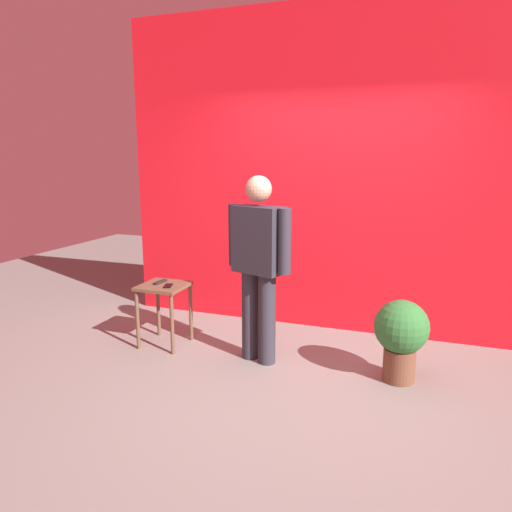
# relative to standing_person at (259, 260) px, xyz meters

# --- Properties ---
(ground_plane) EXTENTS (12.00, 12.00, 0.00)m
(ground_plane) POSITION_rel_standing_person_xyz_m (0.44, -0.44, -0.93)
(ground_plane) COLOR gray
(back_wall_red) EXTENTS (4.60, 0.12, 3.31)m
(back_wall_red) POSITION_rel_standing_person_xyz_m (0.44, 1.09, 0.72)
(back_wall_red) COLOR red
(back_wall_red) RESTS_ON ground_plane
(standing_person) EXTENTS (0.66, 0.35, 1.66)m
(standing_person) POSITION_rel_standing_person_xyz_m (0.00, 0.00, 0.00)
(standing_person) COLOR #2D2D38
(standing_person) RESTS_ON ground_plane
(side_table) EXTENTS (0.43, 0.43, 0.61)m
(side_table) POSITION_rel_standing_person_xyz_m (-0.99, 0.03, -0.44)
(side_table) COLOR brown
(side_table) RESTS_ON ground_plane
(cell_phone) EXTENTS (0.11, 0.16, 0.01)m
(cell_phone) POSITION_rel_standing_person_xyz_m (-0.91, -0.01, -0.32)
(cell_phone) COLOR black
(cell_phone) RESTS_ON side_table
(tv_remote) EXTENTS (0.06, 0.17, 0.02)m
(tv_remote) POSITION_rel_standing_person_xyz_m (-1.05, 0.07, -0.31)
(tv_remote) COLOR black
(tv_remote) RESTS_ON side_table
(potted_plant) EXTENTS (0.44, 0.44, 0.69)m
(potted_plant) POSITION_rel_standing_person_xyz_m (1.23, 0.01, -0.52)
(potted_plant) COLOR brown
(potted_plant) RESTS_ON ground_plane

